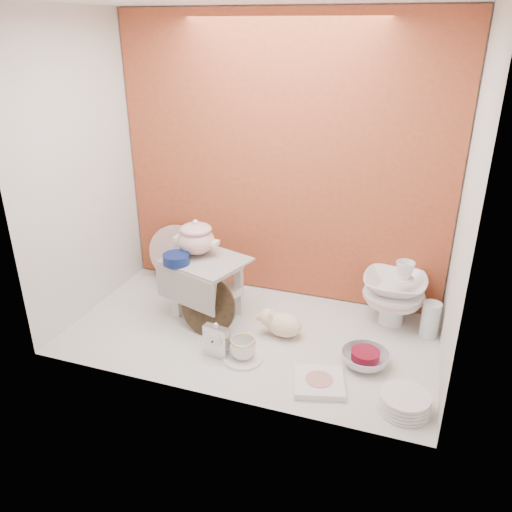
# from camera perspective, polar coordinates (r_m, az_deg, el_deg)

# --- Properties ---
(ground) EXTENTS (1.80, 1.80, 0.00)m
(ground) POSITION_cam_1_polar(r_m,az_deg,el_deg) (2.61, -0.57, -8.54)
(ground) COLOR silver
(ground) RESTS_ON ground
(niche_shell) EXTENTS (1.86, 1.03, 1.53)m
(niche_shell) POSITION_cam_1_polar(r_m,az_deg,el_deg) (2.41, 0.82, 12.69)
(niche_shell) COLOR #B1462C
(niche_shell) RESTS_ON ground
(step_stool) EXTENTS (0.46, 0.43, 0.32)m
(step_stool) POSITION_cam_1_polar(r_m,az_deg,el_deg) (2.70, -5.43, -3.50)
(step_stool) COLOR silver
(step_stool) RESTS_ON ground
(soup_tureen) EXTENTS (0.26, 0.26, 0.19)m
(soup_tureen) POSITION_cam_1_polar(r_m,az_deg,el_deg) (2.65, -6.65, 2.09)
(soup_tureen) COLOR white
(soup_tureen) RESTS_ON step_stool
(cobalt_bowl) EXTENTS (0.14, 0.14, 0.05)m
(cobalt_bowl) POSITION_cam_1_polar(r_m,az_deg,el_deg) (2.59, -8.83, -0.33)
(cobalt_bowl) COLOR #0B1C54
(cobalt_bowl) RESTS_ON step_stool
(floral_platter) EXTENTS (0.35, 0.09, 0.35)m
(floral_platter) POSITION_cam_1_polar(r_m,az_deg,el_deg) (3.07, -8.72, 0.24)
(floral_platter) COLOR white
(floral_platter) RESTS_ON ground
(blue_white_vase) EXTENTS (0.23, 0.23, 0.24)m
(blue_white_vase) POSITION_cam_1_polar(r_m,az_deg,el_deg) (3.06, -8.71, -0.98)
(blue_white_vase) COLOR white
(blue_white_vase) RESTS_ON ground
(lacquer_tray) EXTENTS (0.30, 0.13, 0.28)m
(lacquer_tray) POSITION_cam_1_polar(r_m,az_deg,el_deg) (2.56, -5.33, -5.61)
(lacquer_tray) COLOR black
(lacquer_tray) RESTS_ON ground
(mantel_clock) EXTENTS (0.13, 0.06, 0.18)m
(mantel_clock) POSITION_cam_1_polar(r_m,az_deg,el_deg) (2.41, -4.42, -9.24)
(mantel_clock) COLOR silver
(mantel_clock) RESTS_ON ground
(plush_pig) EXTENTS (0.26, 0.22, 0.13)m
(plush_pig) POSITION_cam_1_polar(r_m,az_deg,el_deg) (2.56, 3.16, -7.60)
(plush_pig) COLOR beige
(plush_pig) RESTS_ON ground
(teacup_saucer) EXTENTS (0.19, 0.19, 0.01)m
(teacup_saucer) POSITION_cam_1_polar(r_m,az_deg,el_deg) (2.42, -1.46, -11.25)
(teacup_saucer) COLOR white
(teacup_saucer) RESTS_ON ground
(gold_rim_teacup) EXTENTS (0.14, 0.14, 0.10)m
(gold_rim_teacup) POSITION_cam_1_polar(r_m,az_deg,el_deg) (2.39, -1.47, -10.19)
(gold_rim_teacup) COLOR white
(gold_rim_teacup) RESTS_ON teacup_saucer
(lattice_dish) EXTENTS (0.26, 0.26, 0.03)m
(lattice_dish) POSITION_cam_1_polar(r_m,az_deg,el_deg) (2.28, 6.98, -13.72)
(lattice_dish) COLOR white
(lattice_dish) RESTS_ON ground
(dinner_plate_stack) EXTENTS (0.25, 0.25, 0.07)m
(dinner_plate_stack) POSITION_cam_1_polar(r_m,az_deg,el_deg) (2.22, 16.15, -15.31)
(dinner_plate_stack) COLOR white
(dinner_plate_stack) RESTS_ON ground
(crystal_bowl) EXTENTS (0.25, 0.25, 0.07)m
(crystal_bowl) POSITION_cam_1_polar(r_m,az_deg,el_deg) (2.42, 11.98, -11.08)
(crystal_bowl) COLOR silver
(crystal_bowl) RESTS_ON ground
(clear_glass_vase) EXTENTS (0.11, 0.11, 0.18)m
(clear_glass_vase) POSITION_cam_1_polar(r_m,az_deg,el_deg) (2.68, 18.75, -6.69)
(clear_glass_vase) COLOR silver
(clear_glass_vase) RESTS_ON ground
(porcelain_tower) EXTENTS (0.34, 0.34, 0.36)m
(porcelain_tower) POSITION_cam_1_polar(r_m,az_deg,el_deg) (2.70, 15.03, -3.89)
(porcelain_tower) COLOR white
(porcelain_tower) RESTS_ON ground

